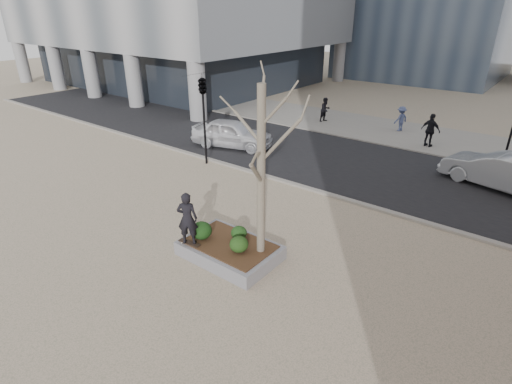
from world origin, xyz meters
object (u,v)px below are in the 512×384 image
Objects in this scene: planter at (230,250)px; police_car at (232,133)px; skateboard at (189,244)px; skateboarder at (187,218)px.

police_car is (-7.19, 8.41, 0.57)m from planter.
skateboarder is (0.00, 0.00, 0.90)m from skateboard.
planter is at bearing -175.31° from skateboarder.
skateboarder is at bearing -163.22° from police_car.
skateboarder reaches higher than planter.
skateboard is at bearing -141.86° from planter.
police_car is at bearing 130.52° from planter.
skateboard is at bearing 180.00° from skateboarder.
skateboarder reaches higher than police_car.
police_car is (-6.20, 9.19, -0.59)m from skateboarder.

